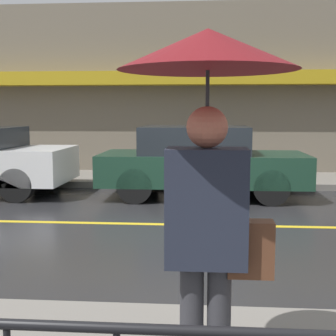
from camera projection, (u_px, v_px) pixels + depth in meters
ground_plane at (186, 225)px, 7.20m from camera, size 80.00×80.00×0.00m
sidewalk_far at (193, 179)px, 11.57m from camera, size 28.00×2.17×0.14m
lane_marking at (186, 225)px, 7.20m from camera, size 25.20×0.12×0.01m
building_storefront at (195, 90)px, 12.49m from camera, size 28.00×0.85×4.59m
pedestrian at (209, 123)px, 2.40m from camera, size 0.92×0.92×2.01m
car_dark_green at (200, 161)px, 9.47m from camera, size 4.12×1.76×1.44m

